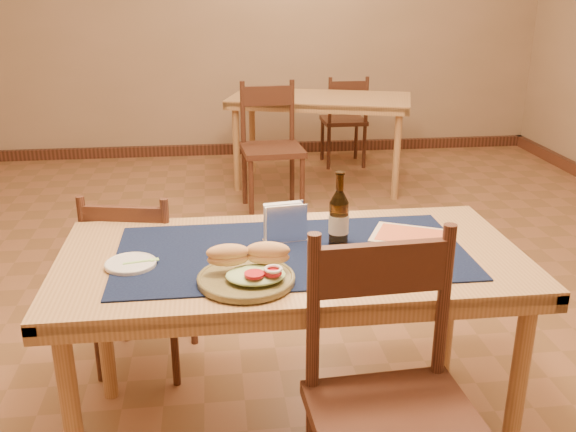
{
  "coord_description": "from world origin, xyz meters",
  "views": [
    {
      "loc": [
        -0.26,
        -2.82,
        1.63
      ],
      "look_at": [
        0.0,
        -0.7,
        0.85
      ],
      "focal_mm": 40.0,
      "sensor_mm": 36.0,
      "label": 1
    }
  ],
  "objects": [
    {
      "name": "baseboard",
      "position": [
        0.0,
        0.0,
        0.05
      ],
      "size": [
        6.0,
        7.0,
        0.1
      ],
      "color": "#4E291B",
      "rests_on": "ground"
    },
    {
      "name": "chair_main_near",
      "position": [
        0.21,
        -1.38,
        0.52
      ],
      "size": [
        0.48,
        0.48,
        0.99
      ],
      "color": "#4E291B",
      "rests_on": "ground"
    },
    {
      "name": "chair_back_far",
      "position": [
        0.97,
        2.93,
        0.44
      ],
      "size": [
        0.39,
        0.39,
        0.84
      ],
      "color": "#4E291B",
      "rests_on": "ground"
    },
    {
      "name": "chair_main_far",
      "position": [
        -0.59,
        -0.27,
        0.44
      ],
      "size": [
        0.46,
        0.46,
        0.85
      ],
      "color": "#4E291B",
      "rests_on": "ground"
    },
    {
      "name": "side_plate",
      "position": [
        -0.54,
        -0.85,
        0.76
      ],
      "size": [
        0.17,
        0.17,
        0.01
      ],
      "color": "silver",
      "rests_on": "placemat"
    },
    {
      "name": "back_table",
      "position": [
        0.64,
        2.35,
        0.67
      ],
      "size": [
        1.6,
        1.12,
        0.75
      ],
      "color": "#AE8252",
      "rests_on": "ground"
    },
    {
      "name": "fork",
      "position": [
        -0.5,
        -0.85,
        0.77
      ],
      "size": [
        0.12,
        0.04,
        0.0
      ],
      "color": "#A3E57E",
      "rests_on": "side_plate"
    },
    {
      "name": "chair_back_near",
      "position": [
        0.18,
        1.8,
        0.49
      ],
      "size": [
        0.47,
        0.47,
        0.94
      ],
      "color": "#4E291B",
      "rests_on": "ground"
    },
    {
      "name": "beer_bottle",
      "position": [
        0.17,
        -0.75,
        0.85
      ],
      "size": [
        0.07,
        0.07,
        0.27
      ],
      "color": "#44290C",
      "rests_on": "placemat"
    },
    {
      "name": "menu_card",
      "position": [
        0.46,
        -0.71,
        0.76
      ],
      "size": [
        0.35,
        0.31,
        0.01
      ],
      "color": "beige",
      "rests_on": "placemat"
    },
    {
      "name": "room",
      "position": [
        0.0,
        0.0,
        1.4
      ],
      "size": [
        6.04,
        7.04,
        2.84
      ],
      "color": "brown",
      "rests_on": "ground"
    },
    {
      "name": "sandwich_plate",
      "position": [
        -0.16,
        -1.02,
        0.79
      ],
      "size": [
        0.31,
        0.31,
        0.12
      ],
      "color": "brown",
      "rests_on": "placemat"
    },
    {
      "name": "placemat",
      "position": [
        0.0,
        -0.8,
        0.75
      ],
      "size": [
        1.2,
        0.6,
        0.01
      ],
      "primitive_type": "cube",
      "color": "#0F1B39",
      "rests_on": "main_table"
    },
    {
      "name": "main_table",
      "position": [
        0.0,
        -0.8,
        0.67
      ],
      "size": [
        1.6,
        0.8,
        0.75
      ],
      "color": "#AE8252",
      "rests_on": "ground"
    },
    {
      "name": "napkin_holder",
      "position": [
        -0.01,
        -0.7,
        0.82
      ],
      "size": [
        0.17,
        0.08,
        0.14
      ],
      "color": "white",
      "rests_on": "placemat"
    }
  ]
}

